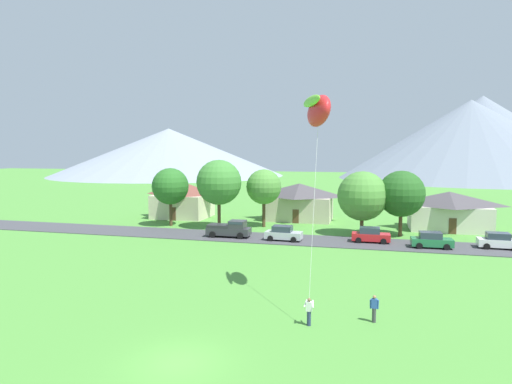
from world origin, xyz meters
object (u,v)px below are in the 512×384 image
Objects in this scene: house_leftmost at (449,210)px; pickup_truck_charcoal_west_side at (230,229)px; house_left_center at (299,201)px; tree_far_right at (362,196)px; house_right_center at (183,199)px; tree_near_right at (219,182)px; tree_near_left at (264,187)px; parked_car_red_west_end at (371,235)px; kite_flyer_with_kite at (318,112)px; parked_car_green_mid_east at (431,240)px; tree_left_of_center at (401,194)px; watcher_person at (374,308)px; parked_car_silver_mid_west at (283,233)px; parked_car_white_east_end at (499,241)px; tree_center at (170,186)px.

pickup_truck_charcoal_west_side is (-26.19, -12.30, -1.55)m from house_leftmost.
house_left_center is 1.30× the size of tree_far_right.
tree_near_right reaches higher than house_right_center.
parked_car_red_west_end is at bearing -26.71° from tree_near_left.
parked_car_green_mid_east is at bearing 62.61° from kite_flyer_with_kite.
house_right_center is 32.93m from tree_left_of_center.
house_left_center is 1.18× the size of house_right_center.
watcher_person is at bearing -104.74° from parked_car_green_mid_east.
tree_near_left reaches higher than pickup_truck_charcoal_west_side.
watcher_person is (0.30, -24.04, 0.01)m from parked_car_red_west_end.
house_right_center is at bearing 178.04° from house_leftmost.
kite_flyer_with_kite reaches higher than house_leftmost.
pickup_truck_charcoal_west_side is 28.34m from watcher_person.
parked_car_silver_mid_west is (-19.60, -12.69, -1.74)m from house_leftmost.
parked_car_red_west_end and parked_car_green_mid_east have the same top height.
tree_far_right reaches higher than parked_car_white_east_end.
house_left_center is at bearing 145.95° from tree_left_of_center.
tree_near_right reaches higher than tree_left_of_center.
house_left_center reaches higher than house_leftmost.
pickup_truck_charcoal_west_side is (-2.19, -8.22, -4.42)m from tree_near_left.
house_leftmost is at bearing 9.66° from tree_near_left.
house_right_center is 2.04× the size of parked_car_silver_mid_west.
kite_flyer_with_kite is (-3.66, -20.53, 12.11)m from parked_car_red_west_end.
parked_car_white_east_end is (6.85, 1.40, 0.00)m from parked_car_green_mid_east.
house_right_center is 46.58m from watcher_person.
tree_center is at bearing 169.98° from parked_car_red_west_end.
parked_car_silver_mid_west is at bearing -176.15° from parked_car_white_east_end.
house_leftmost is 36.56m from watcher_person.
house_left_center is at bearing 5.77° from house_right_center.
pickup_truck_charcoal_west_side is at bearing -104.92° from tree_near_left.
tree_near_right is (-29.52, -6.70, 3.56)m from house_leftmost.
parked_car_white_east_end is at bearing -6.69° from tree_center.
house_right_center is 37.48m from parked_car_green_mid_east.
tree_near_left is 17.76m from tree_left_of_center.
house_right_center is 8.37m from tree_center.
parked_car_green_mid_east is 0.81× the size of pickup_truck_charcoal_west_side.
tree_left_of_center is 1.52× the size of pickup_truck_charcoal_west_side.
tree_near_right is 1.16× the size of tree_far_right.
tree_near_right is (-9.22, -9.83, 3.32)m from house_left_center.
tree_near_left is at bearing 157.48° from parked_car_green_mid_east.
house_left_center is at bearing 171.22° from house_leftmost.
tree_near_left is 10.71m from parked_car_silver_mid_west.
house_leftmost is at bearing 44.52° from tree_left_of_center.
tree_far_right is 10.03m from parked_car_green_mid_east.
parked_car_red_west_end is at bearing 79.88° from kite_flyer_with_kite.
tree_far_right is 11.09m from parked_car_silver_mid_west.
house_left_center is 1.28× the size of tree_center.
parked_car_white_east_end is 0.30× the size of kite_flyer_with_kite.
house_leftmost is at bearing 74.06° from parked_car_green_mid_east.
tree_left_of_center is 23.17m from tree_near_right.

